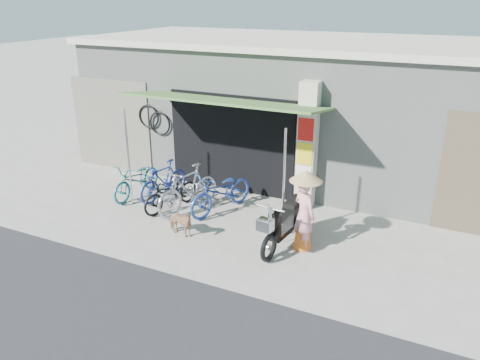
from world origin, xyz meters
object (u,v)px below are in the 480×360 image
at_px(street_dog, 180,223).
at_px(moped, 287,222).
at_px(bike_blue, 164,180).
at_px(bike_teal, 137,179).
at_px(bike_black, 171,193).
at_px(nun, 304,210).
at_px(bike_silver, 188,189).
at_px(bike_navy, 222,192).

height_order(street_dog, moped, moped).
distance_m(bike_blue, moped, 3.69).
bearing_deg(bike_blue, bike_teal, -154.11).
xyz_separation_m(bike_black, nun, (3.39, -0.44, 0.42)).
relative_size(bike_teal, bike_silver, 0.91).
bearing_deg(bike_silver, nun, 5.96).
bearing_deg(bike_navy, bike_black, -142.19).
bearing_deg(moped, bike_blue, 172.52).
bearing_deg(bike_blue, bike_black, -30.28).
bearing_deg(nun, moped, 33.23).
relative_size(bike_blue, street_dog, 2.26).
bearing_deg(bike_teal, nun, -7.38).
relative_size(bike_blue, nun, 0.94).
distance_m(bike_blue, nun, 4.04).
relative_size(bike_blue, moped, 0.80).
distance_m(street_dog, moped, 2.26).
relative_size(moped, nun, 1.17).
bearing_deg(bike_silver, moped, 4.61).
bearing_deg(nun, bike_teal, 23.98).
bearing_deg(bike_silver, bike_black, -150.90).
xyz_separation_m(bike_navy, street_dog, (-0.25, -1.44, -0.20)).
bearing_deg(nun, bike_navy, 12.66).
distance_m(bike_blue, bike_silver, 1.02).
distance_m(bike_black, bike_navy, 1.20).
bearing_deg(bike_black, moped, 8.59).
height_order(bike_blue, bike_navy, bike_navy).
bearing_deg(bike_navy, nun, -2.14).
distance_m(bike_teal, bike_blue, 0.71).
bearing_deg(bike_teal, bike_navy, 4.30).
xyz_separation_m(bike_blue, moped, (3.57, -0.91, 0.03)).
height_order(bike_blue, bike_black, bike_blue).
height_order(bike_silver, moped, bike_silver).
height_order(bike_teal, bike_navy, bike_navy).
bearing_deg(moped, bike_teal, 177.05).
height_order(street_dog, nun, nun).
bearing_deg(bike_navy, street_dog, -81.49).
relative_size(bike_teal, bike_black, 1.07).
height_order(bike_teal, bike_silver, bike_silver).
xyz_separation_m(bike_blue, bike_navy, (1.66, -0.07, 0.02)).
height_order(bike_navy, moped, moped).
distance_m(bike_teal, street_dog, 2.49).
xyz_separation_m(bike_teal, bike_black, (1.21, -0.29, -0.03)).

